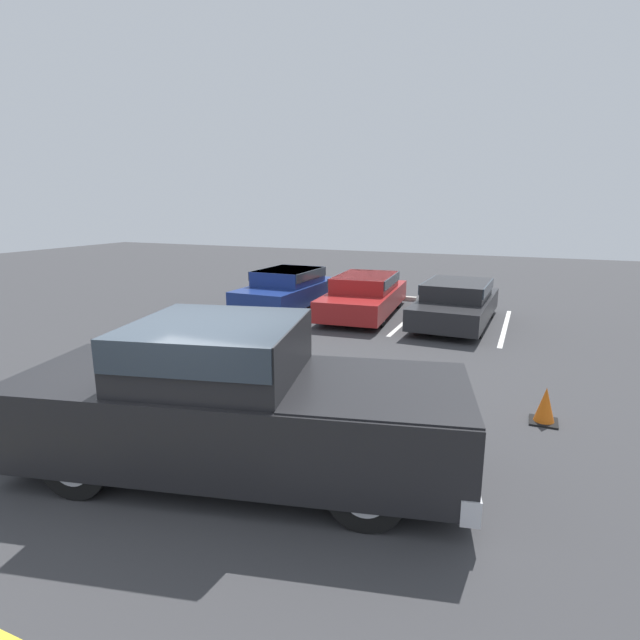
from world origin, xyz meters
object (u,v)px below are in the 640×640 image
pickup_truck (241,400)px  parked_sedan_b (365,293)px  traffic_cone (545,406)px  wheel_stop_curb (392,297)px  parked_sedan_c (456,301)px  parked_sedan_a (288,287)px

pickup_truck → parked_sedan_b: size_ratio=1.23×
pickup_truck → traffic_cone: size_ratio=10.24×
traffic_cone → wheel_stop_curb: (-4.85, 9.10, -0.20)m
parked_sedan_c → parked_sedan_a: bearing=-90.4°
pickup_truck → parked_sedan_c: size_ratio=1.33×
wheel_stop_curb → traffic_cone: bearing=-61.9°
parked_sedan_b → traffic_cone: bearing=33.6°
parked_sedan_b → traffic_cone: size_ratio=8.36×
pickup_truck → parked_sedan_a: pickup_truck is taller
traffic_cone → parked_sedan_c: bearing=109.9°
traffic_cone → wheel_stop_curb: bearing=118.1°
pickup_truck → parked_sedan_b: 9.49m
wheel_stop_curb → pickup_truck: bearing=-83.9°
pickup_truck → traffic_cone: 4.71m
parked_sedan_a → pickup_truck: bearing=24.6°
parked_sedan_a → parked_sedan_c: bearing=89.2°
pickup_truck → parked_sedan_b: bearing=85.9°
parked_sedan_a → parked_sedan_c: (5.38, -0.20, -0.02)m
traffic_cone → wheel_stop_curb: traffic_cone is taller
traffic_cone → wheel_stop_curb: size_ratio=0.33×
parked_sedan_b → traffic_cone: parked_sedan_b is taller
parked_sedan_c → wheel_stop_curb: (-2.61, 2.90, -0.57)m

